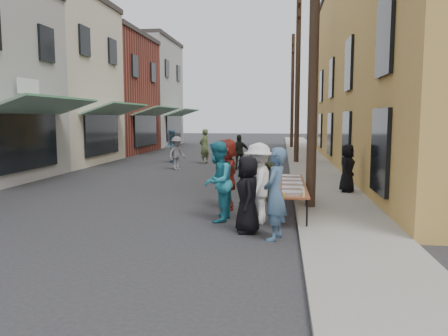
% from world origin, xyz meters
% --- Properties ---
extents(ground, '(120.00, 120.00, 0.00)m').
position_xyz_m(ground, '(0.00, 0.00, 0.00)').
color(ground, '#28282B').
rests_on(ground, ground).
extents(sidewalk, '(2.20, 60.00, 0.10)m').
position_xyz_m(sidewalk, '(5.00, 15.00, 0.05)').
color(sidewalk, gray).
rests_on(sidewalk, ground).
extents(storefront_row, '(8.00, 37.00, 9.00)m').
position_xyz_m(storefront_row, '(-10.00, 14.96, 4.12)').
color(storefront_row, maroon).
rests_on(storefront_row, ground).
extents(building_ochre, '(10.00, 28.00, 10.00)m').
position_xyz_m(building_ochre, '(11.10, 14.00, 5.00)').
color(building_ochre, '#B59E40').
rests_on(building_ochre, ground).
extents(utility_pole_near, '(0.26, 0.26, 9.00)m').
position_xyz_m(utility_pole_near, '(4.30, 3.00, 4.50)').
color(utility_pole_near, '#2D2116').
rests_on(utility_pole_near, ground).
extents(utility_pole_mid, '(0.26, 0.26, 9.00)m').
position_xyz_m(utility_pole_mid, '(4.30, 15.00, 4.50)').
color(utility_pole_mid, '#2D2116').
rests_on(utility_pole_mid, ground).
extents(utility_pole_far, '(0.26, 0.26, 9.00)m').
position_xyz_m(utility_pole_far, '(4.30, 27.00, 4.50)').
color(utility_pole_far, '#2D2116').
rests_on(utility_pole_far, ground).
extents(serving_table, '(0.70, 4.00, 0.75)m').
position_xyz_m(serving_table, '(3.80, 2.66, 0.71)').
color(serving_table, brown).
rests_on(serving_table, ground).
extents(catering_tray_sausage, '(0.50, 0.33, 0.08)m').
position_xyz_m(catering_tray_sausage, '(3.80, 1.01, 0.79)').
color(catering_tray_sausage, maroon).
rests_on(catering_tray_sausage, serving_table).
extents(catering_tray_foil_b, '(0.50, 0.33, 0.08)m').
position_xyz_m(catering_tray_foil_b, '(3.80, 1.66, 0.79)').
color(catering_tray_foil_b, '#B2B2B7').
rests_on(catering_tray_foil_b, serving_table).
extents(catering_tray_buns, '(0.50, 0.33, 0.08)m').
position_xyz_m(catering_tray_buns, '(3.80, 2.36, 0.79)').
color(catering_tray_buns, tan).
rests_on(catering_tray_buns, serving_table).
extents(catering_tray_foil_d, '(0.50, 0.33, 0.08)m').
position_xyz_m(catering_tray_foil_d, '(3.80, 3.06, 0.79)').
color(catering_tray_foil_d, '#B2B2B7').
rests_on(catering_tray_foil_d, serving_table).
extents(catering_tray_buns_end, '(0.50, 0.33, 0.08)m').
position_xyz_m(catering_tray_buns_end, '(3.80, 3.76, 0.79)').
color(catering_tray_buns_end, tan).
rests_on(catering_tray_buns_end, serving_table).
extents(condiment_jar_a, '(0.07, 0.07, 0.08)m').
position_xyz_m(condiment_jar_a, '(3.58, 0.71, 0.79)').
color(condiment_jar_a, '#A57F26').
rests_on(condiment_jar_a, serving_table).
extents(condiment_jar_b, '(0.07, 0.07, 0.08)m').
position_xyz_m(condiment_jar_b, '(3.58, 0.81, 0.79)').
color(condiment_jar_b, '#A57F26').
rests_on(condiment_jar_b, serving_table).
extents(condiment_jar_c, '(0.07, 0.07, 0.08)m').
position_xyz_m(condiment_jar_c, '(3.58, 0.91, 0.79)').
color(condiment_jar_c, '#A57F26').
rests_on(condiment_jar_c, serving_table).
extents(cup_stack, '(0.08, 0.08, 0.12)m').
position_xyz_m(cup_stack, '(4.00, 0.76, 0.81)').
color(cup_stack, tan).
rests_on(cup_stack, serving_table).
extents(guest_front_a, '(0.67, 0.90, 1.65)m').
position_xyz_m(guest_front_a, '(2.81, 0.49, 0.83)').
color(guest_front_a, black).
rests_on(guest_front_a, ground).
extents(guest_front_b, '(0.62, 0.78, 1.88)m').
position_xyz_m(guest_front_b, '(3.40, 0.01, 0.94)').
color(guest_front_b, '#415F7E').
rests_on(guest_front_b, ground).
extents(guest_front_c, '(0.82, 1.00, 1.91)m').
position_xyz_m(guest_front_c, '(2.03, 1.43, 0.95)').
color(guest_front_c, teal).
rests_on(guest_front_c, ground).
extents(guest_front_d, '(0.89, 1.32, 1.89)m').
position_xyz_m(guest_front_d, '(3.00, 1.34, 0.94)').
color(guest_front_d, white).
rests_on(guest_front_d, ground).
extents(guest_front_e, '(0.81, 1.01, 1.60)m').
position_xyz_m(guest_front_e, '(3.07, 4.22, 0.80)').
color(guest_front_e, '#5C6238').
rests_on(guest_front_e, ground).
extents(guest_queue_back, '(0.75, 1.81, 1.90)m').
position_xyz_m(guest_queue_back, '(2.07, 2.85, 0.95)').
color(guest_queue_back, maroon).
rests_on(guest_queue_back, ground).
extents(server, '(0.74, 0.87, 1.52)m').
position_xyz_m(server, '(5.60, 5.52, 0.86)').
color(server, black).
rests_on(server, sidewalk).
extents(passerby_left, '(1.03, 1.17, 1.58)m').
position_xyz_m(passerby_left, '(-1.40, 11.44, 0.79)').
color(passerby_left, slate).
rests_on(passerby_left, ground).
extents(passerby_mid, '(1.02, 0.54, 1.66)m').
position_xyz_m(passerby_mid, '(1.54, 11.79, 0.83)').
color(passerby_mid, black).
rests_on(passerby_mid, ground).
extents(passerby_right, '(0.71, 0.81, 1.86)m').
position_xyz_m(passerby_right, '(-0.59, 14.31, 0.93)').
color(passerby_right, '#4F5E36').
rests_on(passerby_right, ground).
extents(passerby_far, '(0.96, 1.08, 1.83)m').
position_xyz_m(passerby_far, '(-2.44, 14.52, 0.92)').
color(passerby_far, '#486C8C').
rests_on(passerby_far, ground).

